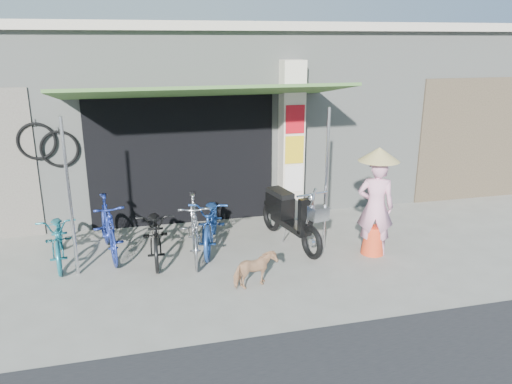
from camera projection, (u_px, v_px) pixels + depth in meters
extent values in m
plane|color=gray|center=(285.00, 274.00, 7.44)|extent=(80.00, 80.00, 0.00)
cube|color=gray|center=(222.00, 111.00, 11.65)|extent=(12.00, 5.00, 3.50)
cube|color=beige|center=(220.00, 29.00, 11.12)|extent=(12.30, 5.30, 0.16)
cube|color=black|center=(183.00, 159.00, 9.18)|extent=(3.40, 0.06, 2.50)
cube|color=black|center=(184.00, 195.00, 9.40)|extent=(3.06, 0.04, 1.10)
torus|color=black|center=(60.00, 149.00, 8.57)|extent=(0.65, 0.05, 0.65)
cylinder|color=silver|center=(57.00, 130.00, 8.49)|extent=(0.02, 0.02, 0.12)
torus|color=black|center=(37.00, 141.00, 8.44)|extent=(0.65, 0.05, 0.65)
cylinder|color=silver|center=(34.00, 122.00, 8.37)|extent=(0.02, 0.02, 0.12)
cube|color=beige|center=(291.00, 141.00, 9.47)|extent=(0.42, 0.42, 3.00)
cube|color=red|center=(295.00, 119.00, 9.13)|extent=(0.36, 0.02, 0.52)
cube|color=gold|center=(294.00, 150.00, 9.30)|extent=(0.36, 0.02, 0.52)
cube|color=white|center=(294.00, 179.00, 9.46)|extent=(0.36, 0.02, 0.50)
cube|color=#3C622C|center=(204.00, 92.00, 8.01)|extent=(4.60, 1.88, 0.35)
cylinder|color=silver|center=(70.00, 199.00, 7.09)|extent=(0.05, 0.05, 2.36)
cylinder|color=silver|center=(326.00, 181.00, 8.00)|extent=(0.05, 0.05, 2.36)
cube|color=brown|center=(474.00, 140.00, 10.63)|extent=(2.60, 0.06, 2.60)
imported|color=#196573|center=(59.00, 237.00, 7.75)|extent=(0.73, 1.63, 0.83)
imported|color=navy|center=(108.00, 227.00, 7.96)|extent=(0.71, 1.65, 0.96)
imported|color=black|center=(156.00, 232.00, 7.89)|extent=(0.64, 1.66, 0.86)
imported|color=#9D9DA2|center=(194.00, 228.00, 7.89)|extent=(0.63, 1.70, 1.00)
imported|color=navy|center=(211.00, 221.00, 8.29)|extent=(1.02, 1.84, 0.91)
imported|color=tan|center=(255.00, 270.00, 6.98)|extent=(0.67, 0.44, 0.52)
torus|color=black|center=(312.00, 242.00, 7.89)|extent=(0.21, 0.56, 0.56)
torus|color=black|center=(271.00, 216.00, 9.05)|extent=(0.21, 0.56, 0.56)
cube|color=black|center=(290.00, 224.00, 8.45)|extent=(0.44, 1.02, 0.10)
cube|color=black|center=(280.00, 205.00, 8.69)|extent=(0.39, 0.62, 0.36)
cube|color=black|center=(280.00, 193.00, 8.63)|extent=(0.37, 0.62, 0.09)
cube|color=black|center=(305.00, 216.00, 7.96)|extent=(0.25, 0.15, 0.59)
cylinder|color=silver|center=(312.00, 194.00, 7.68)|extent=(0.54, 0.15, 0.03)
cube|color=silver|center=(318.00, 213.00, 7.59)|extent=(0.31, 0.26, 0.21)
imported|color=pink|center=(375.00, 207.00, 7.94)|extent=(0.68, 0.58, 1.59)
cone|color=red|center=(373.00, 240.00, 8.10)|extent=(0.38, 0.38, 0.46)
cone|color=tan|center=(379.00, 154.00, 7.68)|extent=(0.64, 0.64, 0.22)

